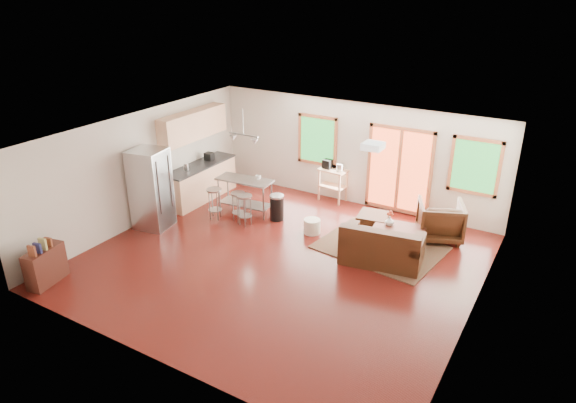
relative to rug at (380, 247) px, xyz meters
The scene contains 29 objects.
floor 2.19m from the rug, 135.32° to the right, with size 7.50×7.00×0.02m, color #3E0E0B.
ceiling 3.40m from the rug, 135.32° to the right, with size 7.50×7.00×0.02m, color silver.
back_wall 2.82m from the rug, 128.38° to the left, with size 7.50×0.02×2.60m, color beige.
left_wall 5.69m from the rug, 163.84° to the right, with size 0.02×7.00×2.60m, color beige.
right_wall 2.98m from the rug, 35.01° to the right, with size 0.02×7.00×2.60m, color beige.
front_wall 5.44m from the rug, 107.15° to the right, with size 7.50×0.02×2.60m, color beige.
window_left 3.53m from the rug, 143.14° to the left, with size 1.10×0.05×1.30m.
french_doors 2.23m from the rug, 100.60° to the left, with size 1.60×0.05×2.10m.
window_right 2.77m from the rug, 55.05° to the left, with size 1.10×0.05×1.30m.
rug is the anchor object (origin of this frame).
loveseat 0.70m from the rug, 68.47° to the right, with size 1.71×1.13×0.85m.
coffee_table 0.55m from the rug, 50.33° to the left, with size 1.13×0.75×0.42m.
armchair 1.50m from the rug, 48.99° to the left, with size 0.93×0.87×0.96m, color black.
ottoman 0.79m from the rug, 124.83° to the left, with size 0.65×0.65×0.44m, color black.
pouf 1.61m from the rug, behind, with size 0.38×0.38×0.33m, color silver.
vase 0.62m from the rug, 82.87° to the left, with size 0.23×0.24×0.34m.
book 0.87m from the rug, 11.43° to the left, with size 0.20×0.02×0.26m, color brown.
cabinets 5.13m from the rug, behind, with size 0.64×2.24×2.30m.
refrigerator 5.25m from the rug, 161.24° to the right, with size 0.85×0.84×1.85m.
island 3.59m from the rug, behind, with size 1.41×0.66×0.86m.
cup 3.27m from the rug, behind, with size 0.13×0.10×0.13m, color silver.
bar_stool_a 4.03m from the rug, behind, with size 0.45×0.45×0.76m.
bar_stool_b 3.45m from the rug, behind, with size 0.43×0.43×0.72m.
bar_stool_c 3.23m from the rug, behind, with size 0.42×0.42×0.74m.
trash_can 2.67m from the rug, behind, with size 0.34×0.34×0.62m.
kitchen_cart 2.81m from the rug, 138.76° to the left, with size 0.74×0.52×1.07m.
bookshelf 6.66m from the rug, 137.57° to the right, with size 0.47×0.85×0.94m.
ceiling_flush 2.69m from the rug, 87.51° to the right, with size 0.35×0.35×0.12m, color white.
pendant_light 3.94m from the rug, behind, with size 0.80×0.18×0.79m.
Camera 1 is at (4.78, -7.77, 5.28)m, focal length 32.00 mm.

